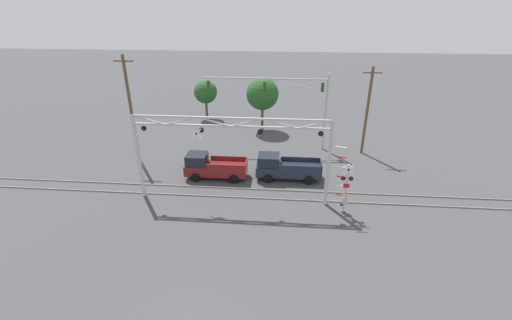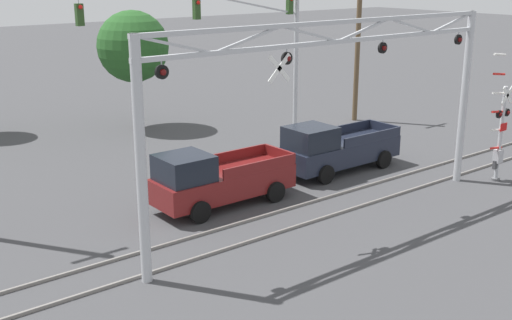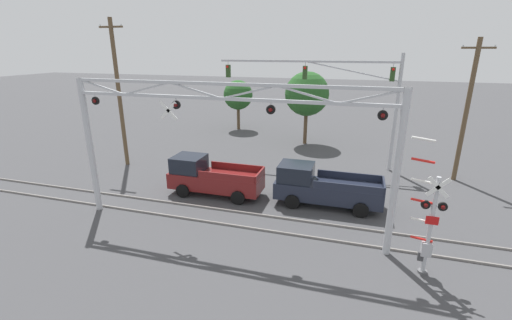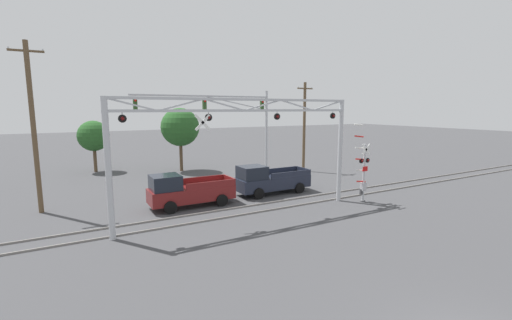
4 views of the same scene
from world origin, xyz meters
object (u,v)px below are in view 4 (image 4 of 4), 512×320
(crossing_gantry, at_px, (245,139))
(utility_pole_left, at_px, (33,127))
(pickup_truck_lead, at_px, (187,191))
(pickup_truck_following, at_px, (269,180))
(traffic_signal_span, at_px, (237,117))
(background_tree_far_left_verge, at_px, (180,127))
(crossing_signal_mast, at_px, (363,173))
(utility_pole_right, at_px, (304,126))
(background_tree_beyond_span, at_px, (93,136))

(crossing_gantry, relative_size, utility_pole_left, 1.46)
(crossing_gantry, height_order, pickup_truck_lead, crossing_gantry)
(crossing_gantry, bearing_deg, utility_pole_left, 147.00)
(crossing_gantry, height_order, pickup_truck_following, crossing_gantry)
(traffic_signal_span, relative_size, background_tree_far_left_verge, 1.98)
(utility_pole_left, bearing_deg, pickup_truck_lead, -21.26)
(crossing_signal_mast, bearing_deg, pickup_truck_following, 131.28)
(pickup_truck_lead, distance_m, utility_pole_left, 9.73)
(crossing_signal_mast, height_order, utility_pole_right, utility_pole_right)
(pickup_truck_following, distance_m, background_tree_far_left_verge, 13.23)
(traffic_signal_span, relative_size, utility_pole_right, 1.43)
(utility_pole_right, xyz_separation_m, background_tree_far_left_verge, (-10.80, 6.14, -0.13))
(crossing_signal_mast, distance_m, utility_pole_right, 12.14)
(pickup_truck_lead, xyz_separation_m, background_tree_beyond_span, (-4.14, 16.54, 2.56))
(pickup_truck_lead, distance_m, utility_pole_right, 16.20)
(pickup_truck_following, bearing_deg, pickup_truck_lead, -176.86)
(traffic_signal_span, relative_size, background_tree_beyond_span, 2.46)
(pickup_truck_lead, bearing_deg, crossing_gantry, -57.46)
(crossing_signal_mast, relative_size, utility_pole_right, 0.60)
(crossing_signal_mast, relative_size, pickup_truck_following, 0.94)
(pickup_truck_following, distance_m, background_tree_beyond_span, 19.48)
(pickup_truck_lead, bearing_deg, utility_pole_right, 24.96)
(crossing_gantry, distance_m, background_tree_far_left_verge, 16.49)
(crossing_signal_mast, xyz_separation_m, background_tree_beyond_span, (-14.91, 21.19, 1.61))
(utility_pole_left, bearing_deg, pickup_truck_following, -11.00)
(crossing_gantry, height_order, background_tree_beyond_span, crossing_gantry)
(traffic_signal_span, distance_m, background_tree_beyond_span, 14.69)
(background_tree_beyond_span, bearing_deg, utility_pole_right, -28.12)
(utility_pole_right, relative_size, background_tree_beyond_span, 1.73)
(crossing_signal_mast, bearing_deg, background_tree_beyond_span, 125.13)
(traffic_signal_span, bearing_deg, utility_pole_left, -164.65)
(crossing_gantry, relative_size, pickup_truck_following, 2.60)
(pickup_truck_following, height_order, utility_pole_left, utility_pole_left)
(crossing_signal_mast, bearing_deg, utility_pole_left, 157.56)
(crossing_signal_mast, xyz_separation_m, utility_pole_left, (-18.95, 7.82, 3.25))
(crossing_signal_mast, height_order, pickup_truck_following, crossing_signal_mast)
(utility_pole_right, bearing_deg, traffic_signal_span, 174.18)
(background_tree_far_left_verge, bearing_deg, utility_pole_left, -140.59)
(crossing_signal_mast, height_order, background_tree_far_left_verge, background_tree_far_left_verge)
(crossing_signal_mast, distance_m, pickup_truck_lead, 11.77)
(crossing_signal_mast, height_order, pickup_truck_lead, crossing_signal_mast)
(crossing_gantry, xyz_separation_m, background_tree_beyond_span, (-6.45, 20.18, -0.98))
(traffic_signal_span, xyz_separation_m, utility_pole_right, (7.14, -0.73, -1.00))
(crossing_gantry, xyz_separation_m, utility_pole_right, (12.02, 10.31, -0.00))
(utility_pole_left, bearing_deg, traffic_signal_span, 15.35)
(background_tree_beyond_span, height_order, background_tree_far_left_verge, background_tree_far_left_verge)
(pickup_truck_lead, xyz_separation_m, pickup_truck_following, (6.39, 0.35, 0.00))
(pickup_truck_following, height_order, background_tree_far_left_verge, background_tree_far_left_verge)
(utility_pole_left, bearing_deg, background_tree_far_left_verge, 39.41)
(pickup_truck_lead, height_order, pickup_truck_following, same)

